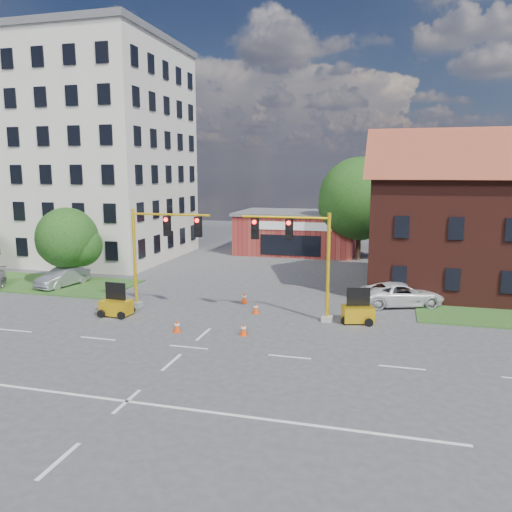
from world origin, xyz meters
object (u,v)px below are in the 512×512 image
object	(u,v)px
signal_mast_west	(159,247)
trailer_east	(358,312)
signal_mast_east	(299,252)
pickup_white	(401,294)
trailer_west	(116,306)

from	to	relation	value
signal_mast_west	trailer_east	size ratio (longest dim) A/B	3.19
signal_mast_east	trailer_east	size ratio (longest dim) A/B	3.19
pickup_white	signal_mast_west	bearing A→B (deg)	88.21
signal_mast_east	trailer_east	world-z (taller)	signal_mast_east
signal_mast_west	pickup_white	size ratio (longest dim) A/B	1.17
signal_mast_east	trailer_east	bearing A→B (deg)	3.34
trailer_west	pickup_white	world-z (taller)	trailer_west
signal_mast_west	trailer_west	xyz separation A→B (m)	(-1.86, -2.07, -3.32)
signal_mast_west	pickup_white	bearing A→B (deg)	17.78
trailer_west	pickup_white	size ratio (longest dim) A/B	0.36
signal_mast_east	pickup_white	world-z (taller)	signal_mast_east
trailer_west	pickup_white	bearing A→B (deg)	26.31
trailer_east	pickup_white	distance (m)	5.09
signal_mast_west	trailer_east	distance (m)	12.52
trailer_east	signal_mast_east	bearing A→B (deg)	166.56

